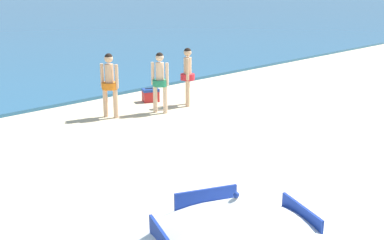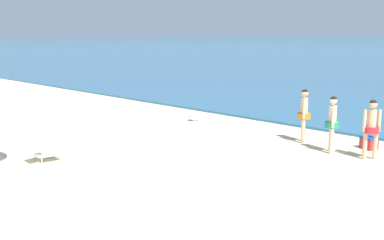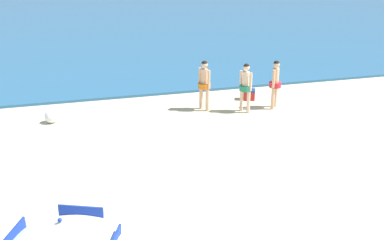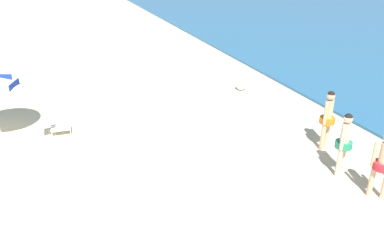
{
  "view_description": "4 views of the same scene",
  "coord_description": "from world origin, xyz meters",
  "px_view_note": "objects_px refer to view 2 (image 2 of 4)",
  "views": [
    {
      "loc": [
        -7.0,
        -0.19,
        3.98
      ],
      "look_at": [
        0.17,
        7.36,
        1.02
      ],
      "focal_mm": 50.15,
      "sensor_mm": 36.0,
      "label": 1
    },
    {
      "loc": [
        8.88,
        -1.29,
        3.55
      ],
      "look_at": [
        -1.1,
        8.8,
        0.84
      ],
      "focal_mm": 42.2,
      "sensor_mm": 36.0,
      "label": 2
    },
    {
      "loc": [
        -3.18,
        -2.62,
        5.43
      ],
      "look_at": [
        -0.37,
        7.6,
        1.31
      ],
      "focal_mm": 41.98,
      "sensor_mm": 36.0,
      "label": 3
    },
    {
      "loc": [
        9.23,
        4.13,
        5.7
      ],
      "look_at": [
        -0.44,
        8.19,
        0.82
      ],
      "focal_mm": 37.05,
      "sensor_mm": 36.0,
      "label": 4
    }
  ],
  "objects_px": {
    "person_standing_beside": "(372,125)",
    "beach_ball": "(194,116)",
    "person_standing_near_shore": "(332,120)",
    "cooler_box": "(369,143)",
    "lounge_chair_beside_umbrella": "(43,152)",
    "person_wading_in": "(304,112)"
  },
  "relations": [
    {
      "from": "person_standing_near_shore",
      "to": "beach_ball",
      "type": "distance_m",
      "value": 6.59
    },
    {
      "from": "person_wading_in",
      "to": "beach_ball",
      "type": "relative_size",
      "value": 4.13
    },
    {
      "from": "lounge_chair_beside_umbrella",
      "to": "beach_ball",
      "type": "distance_m",
      "value": 7.43
    },
    {
      "from": "person_wading_in",
      "to": "beach_ball",
      "type": "height_order",
      "value": "person_wading_in"
    },
    {
      "from": "person_standing_beside",
      "to": "cooler_box",
      "type": "bearing_deg",
      "value": 114.4
    },
    {
      "from": "person_standing_beside",
      "to": "beach_ball",
      "type": "distance_m",
      "value": 7.73
    },
    {
      "from": "lounge_chair_beside_umbrella",
      "to": "person_standing_near_shore",
      "type": "height_order",
      "value": "person_standing_near_shore"
    },
    {
      "from": "person_wading_in",
      "to": "person_standing_near_shore",
      "type": "bearing_deg",
      "value": -23.54
    },
    {
      "from": "beach_ball",
      "to": "cooler_box",
      "type": "bearing_deg",
      "value": 4.21
    },
    {
      "from": "person_standing_beside",
      "to": "beach_ball",
      "type": "xyz_separation_m",
      "value": [
        -7.66,
        0.6,
        -0.79
      ]
    },
    {
      "from": "lounge_chair_beside_umbrella",
      "to": "person_wading_in",
      "type": "relative_size",
      "value": 0.52
    },
    {
      "from": "person_standing_near_shore",
      "to": "person_wading_in",
      "type": "distance_m",
      "value": 1.43
    },
    {
      "from": "person_standing_beside",
      "to": "beach_ball",
      "type": "relative_size",
      "value": 4.02
    },
    {
      "from": "cooler_box",
      "to": "person_standing_beside",
      "type": "bearing_deg",
      "value": -65.6
    },
    {
      "from": "person_wading_in",
      "to": "cooler_box",
      "type": "bearing_deg",
      "value": 18.6
    },
    {
      "from": "lounge_chair_beside_umbrella",
      "to": "beach_ball",
      "type": "bearing_deg",
      "value": 99.32
    },
    {
      "from": "lounge_chair_beside_umbrella",
      "to": "cooler_box",
      "type": "distance_m",
      "value": 9.86
    },
    {
      "from": "person_wading_in",
      "to": "cooler_box",
      "type": "distance_m",
      "value": 2.22
    },
    {
      "from": "person_standing_near_shore",
      "to": "cooler_box",
      "type": "bearing_deg",
      "value": 62.3
    },
    {
      "from": "person_standing_beside",
      "to": "person_wading_in",
      "type": "height_order",
      "value": "person_wading_in"
    },
    {
      "from": "person_standing_near_shore",
      "to": "cooler_box",
      "type": "xyz_separation_m",
      "value": [
        0.64,
        1.23,
        -0.8
      ]
    },
    {
      "from": "person_standing_beside",
      "to": "lounge_chair_beside_umbrella",
      "type": "bearing_deg",
      "value": -133.82
    }
  ]
}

